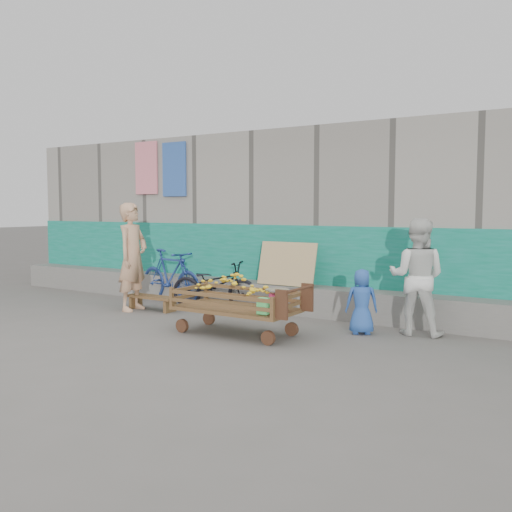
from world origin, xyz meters
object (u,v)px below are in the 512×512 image
Objects in this scene: bench at (152,300)px; woman at (417,277)px; banana_cart at (234,296)px; vendor_man at (133,257)px; bicycle_blue at (170,276)px; child at (362,301)px; bicycle_dark at (215,285)px.

bench is 4.30m from woman.
woman is (2.07, 1.28, 0.26)m from banana_cart.
bicycle_blue is (0.00, 0.92, -0.41)m from vendor_man.
child is (3.60, 0.17, 0.27)m from bench.
child is 0.56× the size of bicycle_blue.
bicycle_dark is at bearing -37.77° from child.
bench is at bearing -24.96° from child.
banana_cart is at bearing 4.94° from child.
bicycle_blue is at bearing -9.63° from vendor_man.
child is at bearing 2.72° from bench.
child is at bearing 32.63° from banana_cart.
bicycle_dark is (1.04, 0.84, -0.49)m from vendor_man.
child is at bearing -94.35° from vendor_man.
child reaches higher than bench.
woman is 1.77× the size of child.
banana_cart is at bearing -111.61° from bicycle_blue.
woman is at bearing -82.62° from bicycle_blue.
woman is 1.02× the size of bicycle_dark.
woman is at bearing -177.98° from child.
vendor_man is 4.54m from woman.
bicycle_dark is at bearing 134.09° from banana_cart.
woman is 4.50m from bicycle_blue.
bicycle_dark is 1.05m from bicycle_blue.
bicycle_blue is (-4.48, 0.22, -0.30)m from woman.
bicycle_blue is at bearing 71.02° from bicycle_dark.
bench is at bearing 116.00° from bicycle_dark.
vendor_man reaches higher than child.
woman is 0.98× the size of bicycle_blue.
vendor_man is 1.12× the size of bicycle_blue.
vendor_man reaches higher than bicycle_dark.
bicycle_blue reaches higher than child.
bicycle_blue is (-1.04, 0.08, 0.07)m from bicycle_dark.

